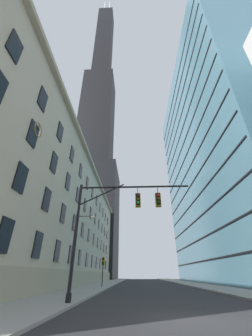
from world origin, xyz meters
TOP-DOWN VIEW (x-y plane):
  - ground_plane at (0.00, 0.00)m, footprint 102.00×160.00m
  - station_building at (-18.40, 30.24)m, footprint 15.48×72.49m
  - dark_skyscraper at (-21.93, 72.92)m, footprint 24.30×24.30m
  - glass_office_midrise at (19.63, 33.83)m, footprint 17.36×50.88m
  - traffic_signal_mast at (-3.31, 4.26)m, footprint 8.64×0.63m
  - traffic_light_far_left at (-7.06, 21.71)m, footprint 0.40×0.63m
  - street_lamppost at (-8.18, 10.46)m, footprint 2.10×0.32m

SIDE VIEW (x-z plane):
  - ground_plane at x=0.00m, z-range -0.10..0.00m
  - traffic_light_far_left at x=-7.06m, z-range 1.29..5.08m
  - street_lamppost at x=-8.18m, z-range 0.84..7.99m
  - traffic_signal_mast at x=-3.31m, z-range 1.85..9.77m
  - station_building at x=-18.40m, z-range -0.02..22.07m
  - glass_office_midrise at x=19.63m, z-range 0.00..57.99m
  - dark_skyscraper at x=-21.93m, z-range -42.47..169.72m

